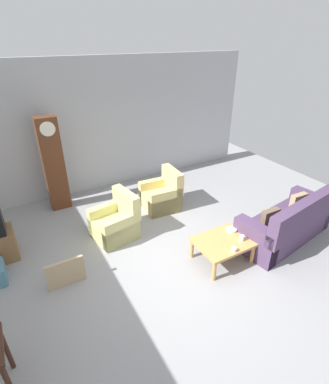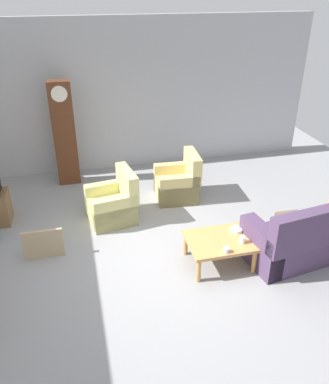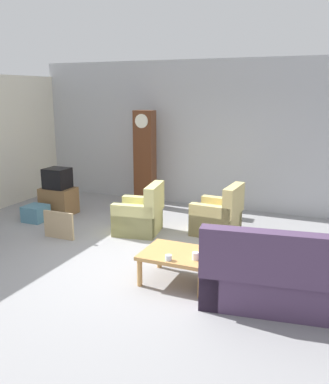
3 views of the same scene
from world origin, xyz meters
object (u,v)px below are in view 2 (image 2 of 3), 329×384
at_px(framed_picture_leaning, 44,244).
at_px(armchair_olive_far, 179,183).
at_px(cup_blue_rimmed, 226,250).
at_px(armchair_olive_near, 114,204).
at_px(couch_floral, 314,235).
at_px(cup_white_porcelain, 242,240).
at_px(coffee_table_wood, 219,243).
at_px(bowl_white_stacked, 237,229).
at_px(grandfather_clock, 64,134).

bearing_deg(framed_picture_leaning, armchair_olive_far, 28.29).
bearing_deg(cup_blue_rimmed, armchair_olive_near, 125.32).
height_order(couch_floral, cup_white_porcelain, couch_floral).
xyz_separation_m(armchair_olive_near, framed_picture_leaning, (-1.18, -0.84, -0.06)).
bearing_deg(cup_blue_rimmed, armchair_olive_far, 90.56).
bearing_deg(cup_white_porcelain, cup_blue_rimmed, -153.11).
xyz_separation_m(armchair_olive_near, coffee_table_wood, (1.37, -1.61, 0.06)).
bearing_deg(framed_picture_leaning, bowl_white_stacked, -11.90).
bearing_deg(couch_floral, cup_blue_rimmed, -173.95).
height_order(coffee_table_wood, grandfather_clock, grandfather_clock).
relative_size(couch_floral, framed_picture_leaning, 3.67).
bearing_deg(bowl_white_stacked, grandfather_clock, 127.50).
relative_size(armchair_olive_near, grandfather_clock, 0.43).
height_order(couch_floral, coffee_table_wood, couch_floral).
bearing_deg(cup_blue_rimmed, bowl_white_stacked, 52.70).
relative_size(armchair_olive_far, coffee_table_wood, 0.96).
xyz_separation_m(framed_picture_leaning, cup_white_porcelain, (2.85, -0.91, 0.23)).
distance_m(grandfather_clock, bowl_white_stacked, 4.04).
relative_size(framed_picture_leaning, cup_white_porcelain, 6.03).
xyz_separation_m(coffee_table_wood, framed_picture_leaning, (-2.56, 0.77, -0.12)).
bearing_deg(framed_picture_leaning, armchair_olive_near, 35.49).
height_order(armchair_olive_far, coffee_table_wood, armchair_olive_far).
bearing_deg(armchair_olive_near, coffee_table_wood, -49.53).
bearing_deg(armchair_olive_far, couch_floral, -55.84).
bearing_deg(armchair_olive_far, bowl_white_stacked, -79.20).
bearing_deg(armchair_olive_near, grandfather_clock, 112.93).
distance_m(coffee_table_wood, grandfather_clock, 4.00).
relative_size(coffee_table_wood, cup_blue_rimmed, 11.18).
bearing_deg(bowl_white_stacked, armchair_olive_far, 100.80).
xyz_separation_m(couch_floral, coffee_table_wood, (-1.49, 0.14, 0.01)).
bearing_deg(cup_white_porcelain, coffee_table_wood, 153.59).
xyz_separation_m(framed_picture_leaning, bowl_white_stacked, (2.89, -0.61, 0.21)).
bearing_deg(coffee_table_wood, bowl_white_stacked, 25.50).
relative_size(couch_floral, grandfather_clock, 1.03).
bearing_deg(armchair_olive_far, cup_white_porcelain, -81.62).
bearing_deg(grandfather_clock, framed_picture_leaning, -100.11).
relative_size(cup_white_porcelain, bowl_white_stacked, 0.53).
relative_size(cup_white_porcelain, cup_blue_rimmed, 1.16).
height_order(armchair_olive_near, armchair_olive_far, same).
height_order(armchair_olive_far, framed_picture_leaning, armchair_olive_far).
height_order(armchair_olive_near, coffee_table_wood, armchair_olive_near).
height_order(couch_floral, bowl_white_stacked, couch_floral).
bearing_deg(bowl_white_stacked, couch_floral, -14.49).
distance_m(armchair_olive_far, coffee_table_wood, 2.12).
relative_size(armchair_olive_far, cup_white_porcelain, 9.25).
distance_m(coffee_table_wood, cup_blue_rimmed, 0.32).
xyz_separation_m(grandfather_clock, framed_picture_leaning, (-0.46, -2.56, -0.83)).
xyz_separation_m(couch_floral, armchair_olive_near, (-2.86, 1.75, -0.05)).
bearing_deg(grandfather_clock, cup_blue_rimmed, -60.17).
bearing_deg(grandfather_clock, couch_floral, -44.00).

